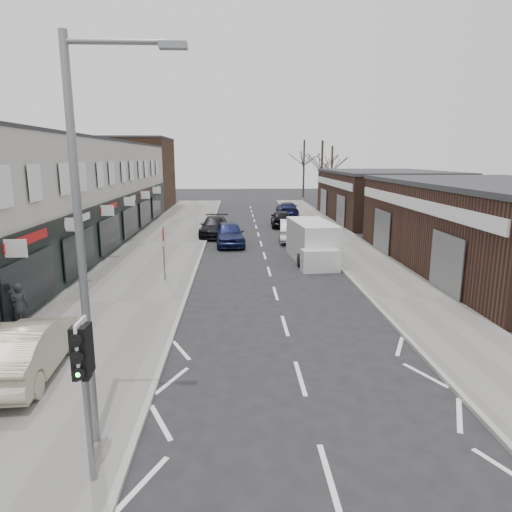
{
  "coord_description": "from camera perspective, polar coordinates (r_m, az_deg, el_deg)",
  "views": [
    {
      "loc": [
        -1.71,
        -9.49,
        5.94
      ],
      "look_at": [
        -1.05,
        5.92,
        2.6
      ],
      "focal_mm": 32.0,
      "sensor_mm": 36.0,
      "label": 1
    }
  ],
  "objects": [
    {
      "name": "brick_block_far",
      "position": [
        55.78,
        -14.89,
        9.82
      ],
      "size": [
        8.0,
        10.0,
        8.0
      ],
      "primitive_type": "cube",
      "color": "#462E1E",
      "rests_on": "ground"
    },
    {
      "name": "sedan_on_pavement",
      "position": [
        14.06,
        -26.8,
        -10.25
      ],
      "size": [
        1.92,
        4.71,
        1.52
      ],
      "primitive_type": "imported",
      "rotation": [
        0.0,
        0.0,
        3.21
      ],
      "color": "#A59D84",
      "rests_on": "pavement_left"
    },
    {
      "name": "warning_sign",
      "position": [
        22.08,
        -11.42,
        2.22
      ],
      "size": [
        0.12,
        0.8,
        2.7
      ],
      "color": "slate",
      "rests_on": "pavement_left"
    },
    {
      "name": "right_unit_far",
      "position": [
        45.9,
        15.7,
        7.15
      ],
      "size": [
        10.0,
        16.0,
        4.5
      ],
      "primitive_type": "cube",
      "color": "#352118",
      "rests_on": "ground"
    },
    {
      "name": "tree_far_c",
      "position": [
        70.49,
        5.92,
        7.31
      ],
      "size": [
        3.6,
        3.6,
        8.5
      ],
      "primitive_type": null,
      "color": "#382D26",
      "rests_on": "ground"
    },
    {
      "name": "ground",
      "position": [
        11.32,
        7.01,
        -19.52
      ],
      "size": [
        160.0,
        160.0,
        0.0
      ],
      "primitive_type": "plane",
      "color": "black",
      "rests_on": "ground"
    },
    {
      "name": "parked_car_right_c",
      "position": [
        47.04,
        3.93,
        5.84
      ],
      "size": [
        2.22,
        5.16,
        1.48
      ],
      "primitive_type": "imported",
      "rotation": [
        0.0,
        0.0,
        3.11
      ],
      "color": "#121539",
      "rests_on": "ground"
    },
    {
      "name": "pedestrian",
      "position": [
        17.72,
        -27.48,
        -5.59
      ],
      "size": [
        0.7,
        0.58,
        1.64
      ],
      "primitive_type": "imported",
      "rotation": [
        0.0,
        0.0,
        3.5
      ],
      "color": "black",
      "rests_on": "pavement_left"
    },
    {
      "name": "right_unit_near",
      "position": [
        27.7,
        28.47,
        3.08
      ],
      "size": [
        10.0,
        18.0,
        4.5
      ],
      "primitive_type": "cube",
      "color": "#352118",
      "rests_on": "ground"
    },
    {
      "name": "street_lamp",
      "position": [
        9.23,
        -20.22,
        3.24
      ],
      "size": [
        2.23,
        0.22,
        8.0
      ],
      "color": "slate",
      "rests_on": "pavement_left"
    },
    {
      "name": "traffic_light",
      "position": [
        8.69,
        -20.77,
        -12.55
      ],
      "size": [
        0.28,
        0.6,
        3.1
      ],
      "color": "slate",
      "rests_on": "pavement_left"
    },
    {
      "name": "shop_terrace_left",
      "position": [
        31.38,
        -24.71,
        6.74
      ],
      "size": [
        8.0,
        41.0,
        7.1
      ],
      "primitive_type": "cube",
      "color": "beige",
      "rests_on": "ground"
    },
    {
      "name": "white_van",
      "position": [
        26.87,
        7.06,
        1.69
      ],
      "size": [
        2.51,
        6.02,
        2.28
      ],
      "rotation": [
        0.0,
        0.0,
        0.09
      ],
      "color": "silver",
      "rests_on": "ground"
    },
    {
      "name": "parked_car_left_a",
      "position": [
        31.48,
        -3.33,
        2.81
      ],
      "size": [
        2.25,
        4.86,
        1.61
      ],
      "primitive_type": "imported",
      "rotation": [
        0.0,
        0.0,
        0.07
      ],
      "color": "#161C44",
      "rests_on": "ground"
    },
    {
      "name": "tree_far_b",
      "position": [
        65.12,
        9.31,
        6.82
      ],
      "size": [
        3.6,
        3.6,
        7.5
      ],
      "primitive_type": null,
      "color": "#382D26",
      "rests_on": "ground"
    },
    {
      "name": "pavement_left",
      "position": [
        32.43,
        -11.37,
        1.52
      ],
      "size": [
        5.5,
        64.0,
        0.12
      ],
      "primitive_type": "cube",
      "color": "slate",
      "rests_on": "ground"
    },
    {
      "name": "parked_car_right_a",
      "position": [
        33.22,
        4.5,
        3.27
      ],
      "size": [
        2.12,
        4.97,
        1.59
      ],
      "primitive_type": "imported",
      "rotation": [
        0.0,
        0.0,
        3.05
      ],
      "color": "white",
      "rests_on": "ground"
    },
    {
      "name": "parked_car_left_b",
      "position": [
        35.21,
        -5.2,
        3.68
      ],
      "size": [
        2.26,
        5.19,
        1.49
      ],
      "primitive_type": "imported",
      "rotation": [
        0.0,
        0.0,
        -0.04
      ],
      "color": "black",
      "rests_on": "ground"
    },
    {
      "name": "pavement_right",
      "position": [
        32.89,
        10.69,
        1.7
      ],
      "size": [
        3.5,
        64.0,
        0.12
      ],
      "primitive_type": "cube",
      "color": "slate",
      "rests_on": "ground"
    },
    {
      "name": "tree_far_a",
      "position": [
        58.78,
        8.09,
        6.29
      ],
      "size": [
        3.6,
        3.6,
        8.0
      ],
      "primitive_type": null,
      "color": "#382D26",
      "rests_on": "ground"
    },
    {
      "name": "parked_car_right_b",
      "position": [
        40.09,
        3.16,
        4.73
      ],
      "size": [
        1.9,
        4.35,
        1.46
      ],
      "primitive_type": "imported",
      "rotation": [
        0.0,
        0.0,
        3.1
      ],
      "color": "black",
      "rests_on": "ground"
    }
  ]
}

